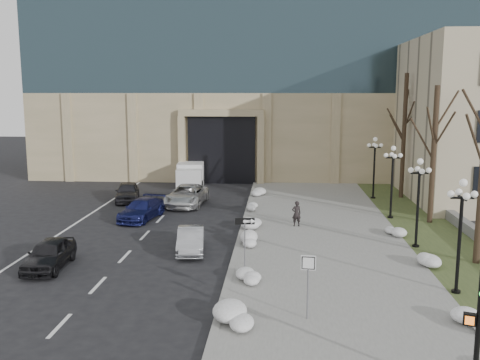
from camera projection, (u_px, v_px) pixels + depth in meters
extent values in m
cube|color=gray|center=(321.00, 238.00, 29.79)|extent=(9.00, 40.00, 0.12)
cube|color=gray|center=(241.00, 236.00, 30.11)|extent=(0.30, 40.00, 0.14)
cube|color=#384723|center=(440.00, 240.00, 29.32)|extent=(4.00, 40.00, 0.10)
cube|color=slate|center=(466.00, 227.00, 31.10)|extent=(0.50, 30.00, 0.70)
cube|color=tan|center=(250.00, 131.00, 57.10)|extent=(40.00, 20.00, 8.00)
cube|color=black|center=(223.00, 149.00, 48.55)|extent=(6.00, 2.50, 6.00)
cube|color=tan|center=(221.00, 113.00, 46.64)|extent=(7.50, 0.60, 0.60)
cube|color=tan|center=(182.00, 150.00, 47.43)|extent=(0.60, 0.60, 6.00)
cube|color=tan|center=(261.00, 151.00, 46.92)|extent=(0.60, 0.60, 6.00)
imported|color=black|center=(49.00, 254.00, 24.76)|extent=(1.85, 4.07, 1.36)
imported|color=#A0A2A7|center=(191.00, 240.00, 27.30)|extent=(1.80, 3.93, 1.25)
imported|color=navy|center=(142.00, 209.00, 34.28)|extent=(2.58, 4.72, 1.30)
imported|color=silver|center=(187.00, 195.00, 38.52)|extent=(2.77, 5.43, 1.47)
imported|color=#2A292E|center=(127.00, 192.00, 40.02)|extent=(2.62, 4.48, 1.43)
imported|color=black|center=(296.00, 214.00, 32.05)|extent=(0.64, 0.50, 1.54)
cube|color=silver|center=(192.00, 172.00, 47.89)|extent=(2.64, 5.19, 2.00)
cube|color=silver|center=(189.00, 179.00, 44.94)|extent=(2.24, 1.78, 1.60)
cylinder|color=black|center=(178.00, 185.00, 45.21)|extent=(0.31, 0.72, 0.70)
cylinder|color=black|center=(201.00, 185.00, 45.24)|extent=(0.31, 0.72, 0.70)
cylinder|color=black|center=(182.00, 177.00, 49.46)|extent=(0.31, 0.72, 0.70)
cylinder|color=black|center=(204.00, 177.00, 49.50)|extent=(0.31, 0.72, 0.70)
cylinder|color=slate|center=(245.00, 245.00, 24.26)|extent=(0.06, 0.06, 2.44)
cube|color=black|center=(245.00, 221.00, 24.08)|extent=(0.89, 0.15, 0.30)
cube|color=white|center=(248.00, 221.00, 24.06)|extent=(0.42, 0.06, 0.11)
cone|color=white|center=(253.00, 221.00, 24.07)|extent=(0.24, 0.27, 0.24)
cylinder|color=slate|center=(308.00, 290.00, 18.85)|extent=(0.07, 0.07, 2.41)
cube|color=white|center=(308.00, 263.00, 18.69)|extent=(0.53, 0.09, 0.53)
cube|color=black|center=(308.00, 263.00, 18.66)|extent=(0.46, 0.05, 0.46)
cube|color=white|center=(308.00, 263.00, 18.66)|extent=(0.39, 0.05, 0.39)
cylinder|color=black|center=(478.00, 337.00, 13.86)|extent=(0.15, 0.15, 3.63)
cube|color=black|center=(470.00, 319.00, 13.87)|extent=(0.36, 0.27, 0.32)
cube|color=orange|center=(470.00, 321.00, 13.78)|extent=(0.22, 0.09, 0.23)
ellipsoid|color=white|center=(235.00, 319.00, 18.60)|extent=(1.10, 1.60, 0.36)
ellipsoid|color=white|center=(244.00, 277.00, 22.74)|extent=(1.10, 1.60, 0.36)
ellipsoid|color=white|center=(250.00, 242.00, 28.06)|extent=(1.10, 1.60, 0.36)
ellipsoid|color=white|center=(255.00, 225.00, 31.80)|extent=(1.10, 1.60, 0.36)
ellipsoid|color=white|center=(254.00, 207.00, 36.67)|extent=(1.10, 1.60, 0.36)
ellipsoid|color=white|center=(260.00, 194.00, 41.44)|extent=(1.10, 1.60, 0.36)
ellipsoid|color=white|center=(469.00, 323.00, 18.28)|extent=(1.10, 1.60, 0.36)
ellipsoid|color=white|center=(425.00, 263.00, 24.71)|extent=(1.10, 1.60, 0.36)
ellipsoid|color=white|center=(397.00, 233.00, 29.98)|extent=(1.10, 1.60, 0.36)
cylinder|color=black|center=(456.00, 292.00, 21.56)|extent=(0.36, 0.36, 0.20)
cylinder|color=black|center=(459.00, 247.00, 21.25)|extent=(0.14, 0.14, 4.00)
cylinder|color=black|center=(462.00, 198.00, 20.93)|extent=(0.10, 0.90, 0.10)
cylinder|color=black|center=(462.00, 198.00, 20.93)|extent=(0.90, 0.10, 0.10)
sphere|color=silver|center=(463.00, 183.00, 20.83)|extent=(0.32, 0.32, 0.32)
sphere|color=silver|center=(474.00, 194.00, 20.87)|extent=(0.28, 0.28, 0.28)
sphere|color=silver|center=(451.00, 194.00, 20.94)|extent=(0.28, 0.28, 0.28)
sphere|color=silver|center=(459.00, 192.00, 21.35)|extent=(0.28, 0.28, 0.28)
sphere|color=silver|center=(467.00, 196.00, 20.46)|extent=(0.28, 0.28, 0.28)
cylinder|color=black|center=(416.00, 247.00, 27.96)|extent=(0.36, 0.36, 0.20)
cylinder|color=black|center=(417.00, 211.00, 27.65)|extent=(0.14, 0.14, 4.00)
cylinder|color=black|center=(420.00, 173.00, 27.33)|extent=(0.10, 0.90, 0.10)
cylinder|color=black|center=(420.00, 173.00, 27.33)|extent=(0.90, 0.10, 0.10)
sphere|color=silver|center=(420.00, 161.00, 27.23)|extent=(0.32, 0.32, 0.32)
sphere|color=silver|center=(429.00, 170.00, 27.27)|extent=(0.28, 0.28, 0.28)
sphere|color=silver|center=(411.00, 170.00, 27.33)|extent=(0.28, 0.28, 0.28)
sphere|color=silver|center=(418.00, 169.00, 27.74)|extent=(0.28, 0.28, 0.28)
sphere|color=silver|center=(422.00, 171.00, 26.86)|extent=(0.28, 0.28, 0.28)
cylinder|color=black|center=(390.00, 218.00, 34.36)|extent=(0.36, 0.36, 0.20)
cylinder|color=black|center=(392.00, 189.00, 34.05)|extent=(0.14, 0.14, 4.00)
cylinder|color=black|center=(393.00, 158.00, 33.72)|extent=(0.10, 0.90, 0.10)
cylinder|color=black|center=(393.00, 158.00, 33.72)|extent=(0.90, 0.10, 0.10)
sphere|color=silver|center=(394.00, 148.00, 33.62)|extent=(0.32, 0.32, 0.32)
sphere|color=silver|center=(400.00, 155.00, 33.66)|extent=(0.28, 0.28, 0.28)
sphere|color=silver|center=(386.00, 155.00, 33.73)|extent=(0.28, 0.28, 0.28)
sphere|color=silver|center=(392.00, 155.00, 34.14)|extent=(0.28, 0.28, 0.28)
sphere|color=silver|center=(395.00, 156.00, 33.25)|extent=(0.28, 0.28, 0.28)
cylinder|color=black|center=(373.00, 198.00, 40.75)|extent=(0.36, 0.36, 0.20)
cylinder|color=black|center=(374.00, 174.00, 40.44)|extent=(0.14, 0.14, 4.00)
cylinder|color=black|center=(375.00, 147.00, 40.12)|extent=(0.10, 0.90, 0.10)
cylinder|color=black|center=(375.00, 147.00, 40.12)|extent=(0.90, 0.10, 0.10)
sphere|color=silver|center=(375.00, 139.00, 40.02)|extent=(0.32, 0.32, 0.32)
sphere|color=silver|center=(381.00, 145.00, 40.06)|extent=(0.28, 0.28, 0.28)
sphere|color=silver|center=(369.00, 145.00, 40.13)|extent=(0.28, 0.28, 0.28)
sphere|color=silver|center=(374.00, 145.00, 40.54)|extent=(0.28, 0.28, 0.28)
sphere|color=silver|center=(376.00, 146.00, 39.65)|extent=(0.28, 0.28, 0.28)
cylinder|color=black|center=(433.00, 156.00, 32.54)|extent=(0.32, 0.32, 8.50)
cylinder|color=black|center=(404.00, 137.00, 40.33)|extent=(0.32, 0.32, 9.50)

